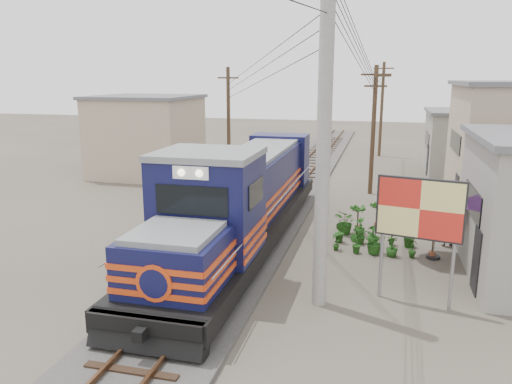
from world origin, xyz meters
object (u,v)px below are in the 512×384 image
(billboard, at_px, (420,212))
(market_umbrella, at_px, (438,195))
(locomotive, at_px, (243,201))
(vendor, at_px, (449,225))

(billboard, xyz_separation_m, market_umbrella, (0.89, 3.98, -0.38))
(locomotive, distance_m, market_umbrella, 7.08)
(locomotive, bearing_deg, market_umbrella, 3.19)
(billboard, bearing_deg, market_umbrella, 89.67)
(locomotive, xyz_separation_m, billboard, (6.15, -3.59, 0.95))
(locomotive, height_order, market_umbrella, locomotive)
(locomotive, height_order, vendor, locomotive)
(locomotive, bearing_deg, vendor, 14.08)
(market_umbrella, bearing_deg, billboard, -102.62)
(billboard, bearing_deg, vendor, 86.79)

